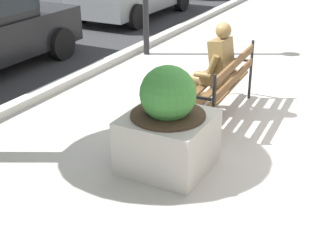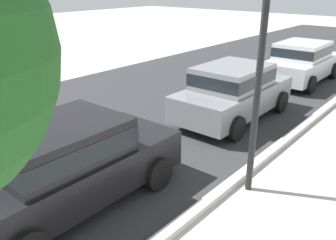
{
  "view_description": "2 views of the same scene",
  "coord_description": "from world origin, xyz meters",
  "px_view_note": "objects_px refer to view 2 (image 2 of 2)",
  "views": [
    {
      "loc": [
        -5.77,
        -2.1,
        2.76
      ],
      "look_at": [
        -1.59,
        0.07,
        0.6
      ],
      "focal_mm": 49.12,
      "sensor_mm": 36.0,
      "label": 1
    },
    {
      "loc": [
        -3.06,
        0.04,
        3.71
      ],
      "look_at": [
        2.52,
        4.78,
        0.8
      ],
      "focal_mm": 37.55,
      "sensor_mm": 36.0,
      "label": 2
    }
  ],
  "objects_px": {
    "lamp_post": "(261,56)",
    "parked_car_silver": "(302,61)",
    "parked_car_grey": "(233,90)",
    "parked_car_black": "(66,162)"
  },
  "relations": [
    {
      "from": "parked_car_black",
      "to": "parked_car_silver",
      "type": "height_order",
      "value": "same"
    },
    {
      "from": "parked_car_black",
      "to": "parked_car_silver",
      "type": "relative_size",
      "value": 1.0
    },
    {
      "from": "lamp_post",
      "to": "parked_car_silver",
      "type": "bearing_deg",
      "value": 14.88
    },
    {
      "from": "parked_car_black",
      "to": "parked_car_grey",
      "type": "bearing_deg",
      "value": 0.0
    },
    {
      "from": "parked_car_black",
      "to": "parked_car_grey",
      "type": "relative_size",
      "value": 1.0
    },
    {
      "from": "parked_car_black",
      "to": "lamp_post",
      "type": "relative_size",
      "value": 1.05
    },
    {
      "from": "parked_car_black",
      "to": "parked_car_grey",
      "type": "distance_m",
      "value": 5.54
    },
    {
      "from": "lamp_post",
      "to": "parked_car_grey",
      "type": "bearing_deg",
      "value": 35.53
    },
    {
      "from": "parked_car_black",
      "to": "parked_car_silver",
      "type": "distance_m",
      "value": 10.69
    },
    {
      "from": "parked_car_black",
      "to": "parked_car_silver",
      "type": "bearing_deg",
      "value": 0.0
    }
  ]
}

